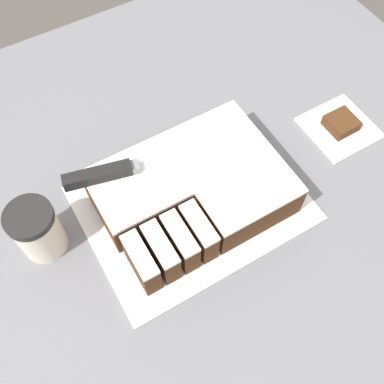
% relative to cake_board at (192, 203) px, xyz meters
% --- Properties ---
extents(ground_plane, '(8.00, 8.00, 0.00)m').
position_rel_cake_board_xyz_m(ground_plane, '(-0.05, 0.02, -0.94)').
color(ground_plane, '#4C4742').
extents(countertop, '(1.40, 1.10, 0.93)m').
position_rel_cake_board_xyz_m(countertop, '(-0.05, 0.02, -0.47)').
color(countertop, slate).
rests_on(countertop, ground_plane).
extents(cake_board, '(0.39, 0.30, 0.01)m').
position_rel_cake_board_xyz_m(cake_board, '(0.00, 0.00, 0.00)').
color(cake_board, silver).
rests_on(cake_board, countertop).
extents(cake, '(0.32, 0.23, 0.08)m').
position_rel_cake_board_xyz_m(cake, '(0.00, 0.00, 0.04)').
color(cake, '#472814').
rests_on(cake, cake_board).
extents(knife, '(0.29, 0.09, 0.02)m').
position_rel_cake_board_xyz_m(knife, '(-0.11, 0.08, 0.09)').
color(knife, silver).
rests_on(knife, cake).
extents(coffee_cup, '(0.08, 0.08, 0.11)m').
position_rel_cake_board_xyz_m(coffee_cup, '(-0.26, 0.06, 0.05)').
color(coffee_cup, beige).
rests_on(coffee_cup, countertop).
extents(paper_napkin, '(0.13, 0.13, 0.01)m').
position_rel_cake_board_xyz_m(paper_napkin, '(0.35, -0.00, 0.00)').
color(paper_napkin, white).
rests_on(paper_napkin, countertop).
extents(brownie, '(0.06, 0.06, 0.02)m').
position_rel_cake_board_xyz_m(brownie, '(0.35, -0.00, 0.01)').
color(brownie, '#472814').
rests_on(brownie, paper_napkin).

